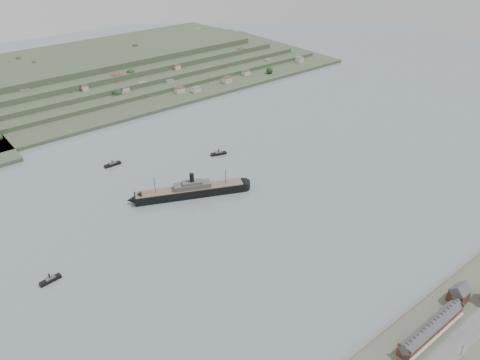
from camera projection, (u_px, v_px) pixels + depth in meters
ground at (255, 207)px, 391.51m from camera, size 1400.00×1400.00×0.00m
near_shore at (469, 347)px, 265.94m from camera, size 220.00×80.00×2.60m
terrace_row at (431, 328)px, 270.10m from camera, size 55.60×9.80×11.07m
gabled_building at (459, 294)px, 292.46m from camera, size 10.40×10.18×14.09m
far_peninsula at (90, 73)px, 663.86m from camera, size 760.00×309.00×30.00m
steamship at (187, 191)px, 403.44m from camera, size 101.11×53.86×25.83m
tugboat at (50, 280)px, 312.98m from camera, size 14.71×5.35×6.47m
ferry_west at (113, 164)px, 452.88m from camera, size 16.39×4.75×6.12m
ferry_east at (219, 153)px, 472.59m from camera, size 16.68×9.25×6.03m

